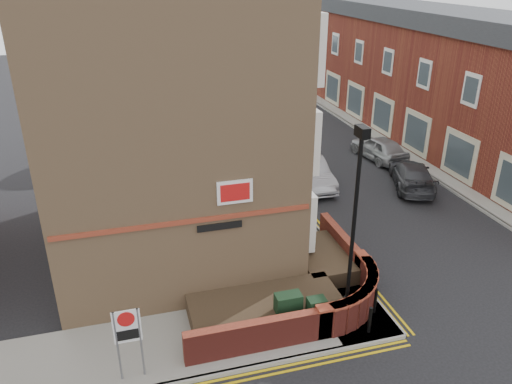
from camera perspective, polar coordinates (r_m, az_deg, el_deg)
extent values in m
plane|color=black|center=(15.25, 6.40, -18.19)|extent=(120.00, 120.00, 0.00)
cube|color=gray|center=(15.64, -8.29, -16.72)|extent=(13.00, 3.00, 0.12)
cube|color=gray|center=(28.96, -1.59, 3.78)|extent=(2.00, 32.00, 0.12)
cube|color=gray|center=(30.91, 20.09, 3.62)|extent=(4.00, 40.00, 0.12)
cube|color=gray|center=(14.55, -7.39, -20.53)|extent=(13.00, 0.15, 0.12)
cube|color=gray|center=(29.20, 0.31, 3.97)|extent=(0.15, 32.00, 0.12)
cube|color=gray|center=(29.82, 16.94, 3.32)|extent=(0.15, 40.00, 0.12)
cube|color=gold|center=(29.28, 0.79, 3.92)|extent=(0.28, 32.00, 0.01)
cube|color=#A57E58|center=(18.93, -10.64, 9.76)|extent=(8.00, 10.00, 11.00)
cube|color=maroon|center=(15.05, -7.95, -3.40)|extent=(7.80, 0.06, 0.15)
cube|color=white|center=(14.93, -2.42, 0.00)|extent=(1.10, 0.05, 0.75)
cube|color=black|center=(15.32, -4.17, -3.95)|extent=(1.40, 0.04, 0.22)
cylinder|color=black|center=(14.88, 11.01, -4.87)|extent=(0.12, 0.12, 6.00)
cylinder|color=black|center=(16.30, 10.26, -12.87)|extent=(0.20, 0.20, 0.80)
cube|color=black|center=(13.64, 12.06, 6.75)|extent=(0.25, 0.50, 0.30)
cube|color=black|center=(15.62, 3.68, -13.40)|extent=(0.80, 0.45, 1.20)
cube|color=black|center=(15.67, 6.88, -13.64)|extent=(0.55, 0.40, 1.10)
cylinder|color=black|center=(15.87, 12.88, -14.07)|extent=(0.11, 0.11, 0.90)
cylinder|color=black|center=(16.67, 13.45, -12.02)|extent=(0.11, 0.11, 0.90)
cylinder|color=slate|center=(14.11, -15.54, -16.67)|extent=(0.06, 0.06, 2.20)
cylinder|color=slate|center=(14.09, -13.01, -16.41)|extent=(0.06, 0.06, 2.20)
cube|color=white|center=(13.72, -14.54, -14.65)|extent=(0.72, 0.04, 1.00)
cylinder|color=red|center=(13.54, -14.64, -13.90)|extent=(0.44, 0.02, 0.44)
cube|color=maroon|center=(33.97, 19.23, 11.63)|extent=(5.00, 30.00, 7.00)
cube|color=#25272D|center=(33.40, 20.21, 18.30)|extent=(5.40, 30.40, 1.00)
cube|color=#B3AB94|center=(52.35, 6.02, 16.93)|extent=(5.00, 12.00, 7.00)
cylinder|color=#382B1E|center=(26.36, -0.57, 7.05)|extent=(0.24, 0.24, 4.55)
sphere|color=#1E4918|center=(25.70, -0.59, 12.59)|extent=(3.64, 3.64, 3.64)
sphere|color=#1E4918|center=(25.71, 0.47, 10.66)|extent=(2.60, 2.60, 2.60)
sphere|color=#1E4918|center=(26.10, -1.47, 11.75)|extent=(2.86, 2.86, 2.86)
cylinder|color=#382B1E|center=(33.81, -4.21, 11.35)|extent=(0.24, 0.24, 5.04)
sphere|color=#1E4918|center=(33.28, -4.36, 16.18)|extent=(4.03, 4.03, 4.03)
sphere|color=#1E4918|center=(33.22, -3.50, 14.56)|extent=(2.88, 2.88, 2.88)
sphere|color=#1E4918|center=(33.69, -5.00, 15.40)|extent=(3.17, 3.17, 3.17)
cylinder|color=#382B1E|center=(41.54, -6.54, 13.54)|extent=(0.24, 0.24, 4.76)
sphere|color=#1E4918|center=(41.12, -6.73, 17.26)|extent=(3.81, 3.81, 3.81)
sphere|color=#1E4918|center=(41.01, -6.02, 16.02)|extent=(2.72, 2.72, 2.72)
sphere|color=#1E4918|center=(41.53, -7.22, 16.64)|extent=(2.99, 2.99, 2.99)
cylinder|color=black|center=(36.96, -4.52, 11.01)|extent=(0.10, 0.10, 3.20)
imported|color=black|center=(36.53, -4.63, 14.22)|extent=(0.20, 0.16, 1.00)
imported|color=gray|center=(25.54, 6.05, 2.37)|extent=(1.68, 4.52, 1.48)
imported|color=maroon|center=(29.17, 1.48, 5.16)|extent=(3.72, 5.07, 1.28)
imported|color=#303236|center=(26.39, 17.41, 1.87)|extent=(3.34, 4.83, 1.30)
imported|color=#919497|center=(29.74, 13.91, 4.93)|extent=(2.11, 4.25, 1.39)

